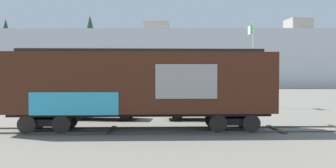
% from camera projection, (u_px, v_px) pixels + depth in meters
% --- Properties ---
extents(ground_plane, '(260.00, 260.00, 0.00)m').
position_uv_depth(ground_plane, '(150.00, 131.00, 16.69)').
color(ground_plane, slate).
extents(track, '(60.01, 4.07, 0.08)m').
position_uv_depth(track, '(163.00, 130.00, 16.73)').
color(track, '#4C4742').
rests_on(track, ground_plane).
extents(freight_car, '(13.68, 3.34, 4.30)m').
position_uv_depth(freight_car, '(141.00, 84.00, 16.62)').
color(freight_car, '#472316').
rests_on(freight_car, ground_plane).
extents(flagpole, '(0.29, 1.37, 7.68)m').
position_uv_depth(flagpole, '(252.00, 54.00, 28.52)').
color(flagpole, silver).
rests_on(flagpole, ground_plane).
extents(hillside, '(127.07, 39.02, 17.91)m').
position_uv_depth(hillside, '(167.00, 62.00, 88.75)').
color(hillside, silver).
rests_on(hillside, ground_plane).
extents(parked_car_black, '(4.84, 2.17, 1.71)m').
position_uv_depth(parked_car_black, '(104.00, 106.00, 20.99)').
color(parked_car_black, black).
rests_on(parked_car_black, ground_plane).
extents(parked_car_green, '(4.52, 2.04, 1.56)m').
position_uv_depth(parked_car_green, '(198.00, 107.00, 20.90)').
color(parked_car_green, '#1E5933').
rests_on(parked_car_green, ground_plane).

